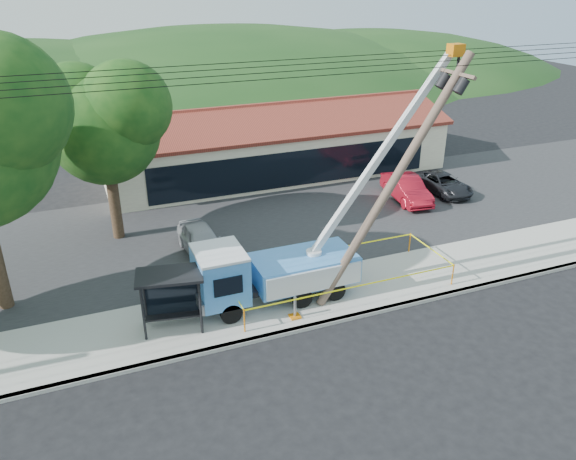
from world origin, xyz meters
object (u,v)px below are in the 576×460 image
(car_silver, at_px, (202,255))
(utility_truck, at_px, (274,267))
(car_dark, at_px, (442,194))
(leaning_pole, at_px, (400,171))
(bus_shelter, at_px, (170,287))
(car_red, at_px, (405,202))

(car_silver, bearing_deg, utility_truck, -74.29)
(car_dark, bearing_deg, leaning_pole, -136.77)
(bus_shelter, bearing_deg, car_dark, 34.49)
(bus_shelter, bearing_deg, car_red, 37.51)
(car_silver, distance_m, car_red, 13.04)
(bus_shelter, distance_m, car_silver, 6.38)
(leaning_pole, height_order, car_dark, leaning_pole)
(utility_truck, relative_size, car_dark, 2.63)
(utility_truck, xyz_separation_m, car_red, (11.11, 7.45, -1.63))
(leaning_pole, distance_m, car_silver, 10.60)
(leaning_pole, relative_size, car_silver, 2.40)
(leaning_pole, bearing_deg, utility_truck, 167.47)
(bus_shelter, xyz_separation_m, car_red, (15.32, 7.81, -1.85))
(utility_truck, bearing_deg, car_silver, 108.45)
(bus_shelter, relative_size, car_silver, 0.66)
(bus_shelter, relative_size, car_red, 0.61)
(utility_truck, height_order, car_red, utility_truck)
(utility_truck, distance_m, bus_shelter, 4.23)
(car_silver, xyz_separation_m, car_red, (12.85, 2.23, 0.00))
(car_silver, bearing_deg, leaning_pole, -46.48)
(utility_truck, height_order, bus_shelter, utility_truck)
(car_red, xyz_separation_m, car_dark, (2.77, 0.24, 0.00))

